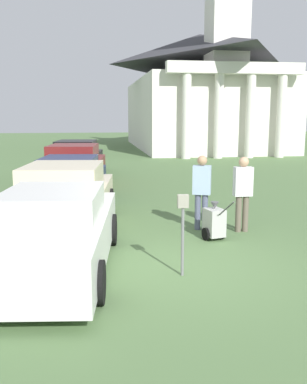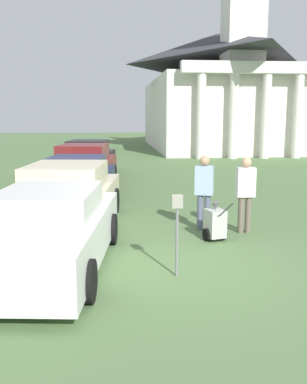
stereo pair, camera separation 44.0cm
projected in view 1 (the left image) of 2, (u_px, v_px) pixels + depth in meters
The scene contains 11 objects.
ground_plane at pixel (187, 268), 7.65m from camera, with size 120.00×120.00×0.00m, color #517042.
parked_car_white at pixel (56, 233), 7.46m from camera, with size 2.33×4.83×1.46m.
parked_car_cream at pixel (65, 199), 10.26m from camera, with size 2.51×5.17×1.56m.
parked_car_navy at pixel (70, 183), 12.87m from camera, with size 2.31×4.84×1.48m.
parked_car_maroon at pixel (74, 168), 16.03m from camera, with size 2.46×4.96×1.62m.
parked_car_black at pixel (77, 160), 19.13m from camera, with size 2.41×4.91×1.59m.
parking_meter at pixel (183, 220), 7.14m from camera, with size 0.18×0.09×1.41m.
person_worker at pixel (202, 188), 10.05m from camera, with size 0.47×0.35×1.78m.
person_supervisor at pixel (243, 189), 9.89m from camera, with size 0.42×0.23×1.76m.
equipment_cart at pixel (214, 222), 9.36m from camera, with size 0.52×1.00×1.00m.
church at pixel (200, 88), 34.96m from camera, with size 10.45×18.67×20.59m.
Camera 1 is at (-1.64, -7.13, 2.71)m, focal length 40.00 mm.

